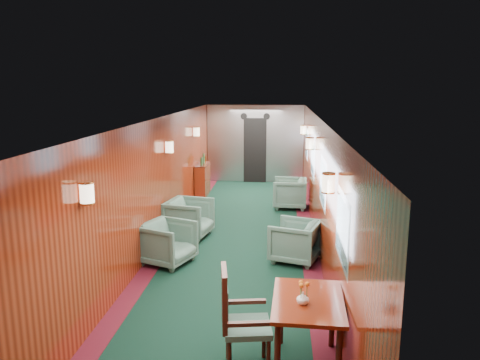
{
  "coord_description": "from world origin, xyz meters",
  "views": [
    {
      "loc": [
        0.8,
        -8.51,
        3.02
      ],
      "look_at": [
        0.0,
        0.53,
        1.15
      ],
      "focal_mm": 35.0,
      "sensor_mm": 36.0,
      "label": 1
    }
  ],
  "objects_px": {
    "side_chair": "(237,316)",
    "armchair_right_near": "(295,241)",
    "credenza": "(203,179)",
    "dining_table": "(308,311)",
    "armchair_right_far": "(290,193)",
    "armchair_left_far": "(189,218)",
    "armchair_left_near": "(168,243)"
  },
  "relations": [
    {
      "from": "armchair_right_near",
      "to": "dining_table",
      "type": "bearing_deg",
      "value": 18.92
    },
    {
      "from": "armchair_left_near",
      "to": "armchair_left_far",
      "type": "bearing_deg",
      "value": 18.18
    },
    {
      "from": "dining_table",
      "to": "armchair_left_far",
      "type": "height_order",
      "value": "dining_table"
    },
    {
      "from": "dining_table",
      "to": "side_chair",
      "type": "relative_size",
      "value": 0.95
    },
    {
      "from": "armchair_right_near",
      "to": "armchair_left_far",
      "type": "bearing_deg",
      "value": -101.22
    },
    {
      "from": "dining_table",
      "to": "armchair_right_near",
      "type": "height_order",
      "value": "dining_table"
    },
    {
      "from": "armchair_right_near",
      "to": "armchair_right_far",
      "type": "bearing_deg",
      "value": -161.44
    },
    {
      "from": "side_chair",
      "to": "armchair_right_near",
      "type": "relative_size",
      "value": 1.46
    },
    {
      "from": "armchair_right_far",
      "to": "credenza",
      "type": "bearing_deg",
      "value": -113.99
    },
    {
      "from": "armchair_left_near",
      "to": "armchair_right_far",
      "type": "distance_m",
      "value": 4.41
    },
    {
      "from": "credenza",
      "to": "armchair_right_far",
      "type": "relative_size",
      "value": 1.41
    },
    {
      "from": "side_chair",
      "to": "armchair_right_near",
      "type": "xyz_separation_m",
      "value": [
        0.7,
        3.22,
        -0.26
      ]
    },
    {
      "from": "side_chair",
      "to": "armchair_right_far",
      "type": "distance_m",
      "value": 6.83
    },
    {
      "from": "dining_table",
      "to": "armchair_right_far",
      "type": "bearing_deg",
      "value": 92.8
    },
    {
      "from": "armchair_right_near",
      "to": "armchair_right_far",
      "type": "xyz_separation_m",
      "value": [
        -0.03,
        3.57,
        0.01
      ]
    },
    {
      "from": "armchair_left_far",
      "to": "side_chair",
      "type": "bearing_deg",
      "value": -150.94
    },
    {
      "from": "armchair_right_far",
      "to": "dining_table",
      "type": "bearing_deg",
      "value": 3.36
    },
    {
      "from": "armchair_left_near",
      "to": "armchair_left_far",
      "type": "distance_m",
      "value": 1.47
    },
    {
      "from": "side_chair",
      "to": "armchair_left_near",
      "type": "bearing_deg",
      "value": 107.97
    },
    {
      "from": "side_chair",
      "to": "dining_table",
      "type": "bearing_deg",
      "value": -1.7
    },
    {
      "from": "credenza",
      "to": "armchair_right_far",
      "type": "xyz_separation_m",
      "value": [
        2.37,
        -1.19,
        -0.08
      ]
    },
    {
      "from": "side_chair",
      "to": "credenza",
      "type": "xyz_separation_m",
      "value": [
        -1.71,
        7.98,
        -0.17
      ]
    },
    {
      "from": "credenza",
      "to": "side_chair",
      "type": "bearing_deg",
      "value": -77.92
    },
    {
      "from": "side_chair",
      "to": "armchair_left_far",
      "type": "distance_m",
      "value": 4.61
    },
    {
      "from": "dining_table",
      "to": "side_chair",
      "type": "bearing_deg",
      "value": -170.9
    },
    {
      "from": "armchair_left_far",
      "to": "armchair_right_far",
      "type": "distance_m",
      "value": 3.15
    },
    {
      "from": "side_chair",
      "to": "credenza",
      "type": "bearing_deg",
      "value": 93.41
    },
    {
      "from": "armchair_left_near",
      "to": "armchair_right_far",
      "type": "height_order",
      "value": "armchair_right_far"
    },
    {
      "from": "armchair_left_near",
      "to": "armchair_right_near",
      "type": "height_order",
      "value": "armchair_left_near"
    },
    {
      "from": "credenza",
      "to": "armchair_right_near",
      "type": "relative_size",
      "value": 1.46
    },
    {
      "from": "credenza",
      "to": "armchair_left_near",
      "type": "height_order",
      "value": "credenza"
    },
    {
      "from": "dining_table",
      "to": "armchair_right_far",
      "type": "xyz_separation_m",
      "value": [
        -0.08,
        6.7,
        -0.3
      ]
    }
  ]
}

